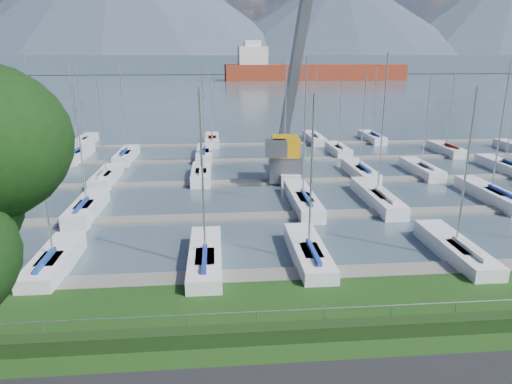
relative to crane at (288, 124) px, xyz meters
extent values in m
cube|color=black|center=(-4.61, -30.68, -5.32)|extent=(160.00, 2.00, 0.04)
cube|color=#425561|center=(-4.61, 232.32, -5.73)|extent=(800.00, 540.00, 0.20)
cube|color=black|center=(-4.61, -28.08, -4.98)|extent=(80.00, 0.70, 0.70)
cylinder|color=gray|center=(-4.61, -27.68, -4.13)|extent=(80.00, 0.04, 0.04)
cube|color=#495C6C|center=(-4.61, 302.32, 0.67)|extent=(900.00, 80.00, 12.00)
cone|color=#3C4858|center=(105.39, 382.32, 37.17)|extent=(300.00, 300.00, 85.00)
cube|color=gray|center=(-4.61, -21.68, -5.55)|extent=(90.00, 1.60, 0.25)
cube|color=gray|center=(-4.61, -11.68, -5.55)|extent=(90.00, 1.60, 0.25)
cube|color=slate|center=(-4.61, -1.68, -5.55)|extent=(90.00, 1.60, 0.25)
cube|color=slate|center=(-4.61, 8.32, -5.55)|extent=(90.00, 1.60, 0.25)
cube|color=gray|center=(-4.61, 18.32, -5.55)|extent=(90.00, 1.60, 0.25)
cube|color=slate|center=(-0.46, -1.23, -4.13)|extent=(3.41, 3.41, 2.60)
cube|color=orange|center=(-0.46, -1.23, -2.03)|extent=(2.82, 3.57, 1.80)
cube|color=slate|center=(1.34, 3.27, 6.97)|extent=(2.21, 11.26, 19.89)
cube|color=#595B61|center=(-1.66, -3.23, -1.83)|extent=(2.14, 2.33, 1.40)
cube|color=maroon|center=(43.59, 192.04, -2.83)|extent=(91.60, 20.11, 10.00)
cube|color=silver|center=(11.67, 191.30, 4.67)|extent=(14.32, 14.32, 12.00)
cube|color=silver|center=(11.67, 191.30, 11.67)|extent=(8.18, 8.18, 4.00)
camera|label=1|loc=(-7.17, -45.00, 6.50)|focal=32.00mm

